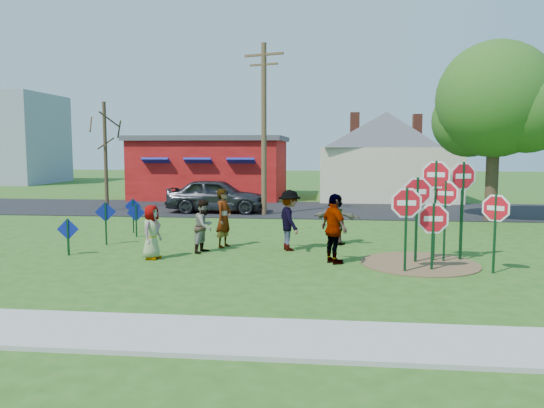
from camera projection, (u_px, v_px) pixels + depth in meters
The scene contains 27 objects.
ground at pixel (261, 253), 15.95m from camera, with size 120.00×120.00×0.00m, color #245317.
sidewalk at pixel (205, 335), 8.83m from camera, with size 22.00×1.80×0.08m, color #9E9E99.
road at pixel (290, 209), 27.32m from camera, with size 120.00×7.50×0.04m, color black.
dirt_patch at pixel (419, 263), 14.48m from camera, with size 3.20×3.20×0.03m, color brown.
red_building at pixel (212, 167), 34.13m from camera, with size 9.40×7.69×3.90m.
cream_house at pixel (386, 152), 32.85m from camera, with size 9.40×9.40×6.50m.
stop_sign_a at pixel (406, 210), 13.36m from camera, with size 1.06×0.07×2.31m.
stop_sign_b at pixel (436, 185), 14.61m from camera, with size 1.03×0.28×2.95m.
stop_sign_c at pixel (445, 202), 14.56m from camera, with size 0.86×0.40×2.38m.
stop_sign_d at pixel (463, 185), 14.71m from camera, with size 1.02×0.38×2.92m.
stop_sign_e at pixel (433, 223), 13.59m from camera, with size 1.08×0.07×1.89m.
stop_sign_f at pixel (496, 214), 13.25m from camera, with size 0.80×0.53×2.13m.
stop_sign_g at pixel (417, 200), 14.45m from camera, with size 1.07×0.18×2.51m.
blue_diamond_a at pixel (68, 233), 15.58m from camera, with size 0.64×0.10×1.10m.
blue_diamond_b at pixel (106, 218), 17.24m from camera, with size 0.63×0.25×1.42m.
blue_diamond_c at pixel (136, 217), 18.82m from camera, with size 0.59×0.27×1.19m.
blue_diamond_d at pixel (133, 211), 19.74m from camera, with size 0.55×0.25×1.30m.
person_a at pixel (152, 232), 15.05m from camera, with size 0.76×0.49×1.55m, color #3E3F86.
person_b at pixel (224, 218), 16.84m from camera, with size 0.68×0.45×1.87m, color #207A60.
person_c at pixel (204, 226), 16.02m from camera, with size 0.77×0.60×1.59m, color #925F3A.
person_d at pixel (290, 220), 16.33m from camera, with size 1.21×0.70×1.88m, color #333338.
person_e at pixel (334, 229), 14.42m from camera, with size 1.12×0.47×1.92m, color #482E55.
person_f at pixel (335, 219), 17.34m from camera, with size 1.56×0.50×1.69m, color #1E512C.
suv at pixel (217, 195), 25.80m from camera, with size 1.94×4.82×1.64m, color #2B2A2F.
utility_pole at pixel (264, 126), 24.59m from camera, with size 1.88×0.70×7.95m.
leafy_tree at pixel (498, 106), 22.53m from camera, with size 5.42×4.94×7.70m.
bare_tree_west at pixel (105, 141), 26.41m from camera, with size 1.80×1.80×5.45m.
Camera 1 is at (2.03, -15.58, 3.14)m, focal length 35.00 mm.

